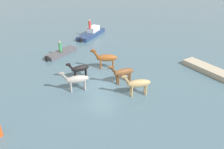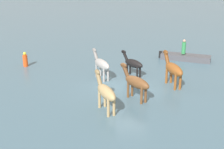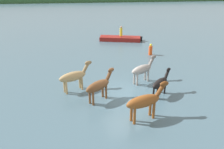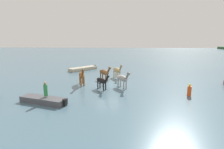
{
  "view_description": "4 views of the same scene",
  "coord_description": "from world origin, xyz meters",
  "px_view_note": "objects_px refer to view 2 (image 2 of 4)",
  "views": [
    {
      "loc": [
        -5.39,
        15.4,
        9.51
      ],
      "look_at": [
        -0.9,
        -0.1,
        0.92
      ],
      "focal_mm": 34.14,
      "sensor_mm": 36.0,
      "label": 1
    },
    {
      "loc": [
        -17.14,
        -0.15,
        6.83
      ],
      "look_at": [
        0.01,
        0.94,
        0.86
      ],
      "focal_mm": 46.87,
      "sensor_mm": 36.0,
      "label": 2
    },
    {
      "loc": [
        -2.54,
        -13.29,
        7.35
      ],
      "look_at": [
        -0.75,
        0.91,
        1.12
      ],
      "focal_mm": 36.77,
      "sensor_mm": 36.0,
      "label": 3
    },
    {
      "loc": [
        19.86,
        1.65,
        5.1
      ],
      "look_at": [
        -0.36,
        0.51,
        1.06
      ],
      "focal_mm": 28.1,
      "sensor_mm": 36.0,
      "label": 4
    }
  ],
  "objects_px": {
    "horse_lead": "(173,69)",
    "person_helmsman_aft": "(184,47)",
    "horse_dun_straggler": "(106,92)",
    "horse_chestnut_trailing": "(133,63)",
    "horse_mid_herd": "(101,64)",
    "boat_tender_starboard": "(185,58)",
    "horse_rear_stallion": "(136,82)",
    "buoy_channel_marker": "(25,60)"
  },
  "relations": [
    {
      "from": "horse_lead",
      "to": "person_helmsman_aft",
      "type": "xyz_separation_m",
      "value": [
        5.89,
        -1.64,
        -0.01
      ]
    },
    {
      "from": "horse_dun_straggler",
      "to": "horse_chestnut_trailing",
      "type": "height_order",
      "value": "horse_dun_straggler"
    },
    {
      "from": "horse_lead",
      "to": "horse_dun_straggler",
      "type": "relative_size",
      "value": 1.1
    },
    {
      "from": "horse_mid_herd",
      "to": "person_helmsman_aft",
      "type": "relative_size",
      "value": 1.9
    },
    {
      "from": "horse_chestnut_trailing",
      "to": "boat_tender_starboard",
      "type": "distance_m",
      "value": 6.13
    },
    {
      "from": "horse_rear_stallion",
      "to": "horse_lead",
      "type": "xyz_separation_m",
      "value": [
        2.3,
        -2.37,
        0.09
      ]
    },
    {
      "from": "horse_dun_straggler",
      "to": "boat_tender_starboard",
      "type": "distance_m",
      "value": 11.45
    },
    {
      "from": "horse_rear_stallion",
      "to": "horse_dun_straggler",
      "type": "bearing_deg",
      "value": 94.7
    },
    {
      "from": "horse_mid_herd",
      "to": "horse_rear_stallion",
      "type": "bearing_deg",
      "value": -177.64
    },
    {
      "from": "person_helmsman_aft",
      "to": "buoy_channel_marker",
      "type": "relative_size",
      "value": 1.04
    },
    {
      "from": "buoy_channel_marker",
      "to": "horse_lead",
      "type": "bearing_deg",
      "value": -107.73
    },
    {
      "from": "horse_lead",
      "to": "horse_dun_straggler",
      "type": "bearing_deg",
      "value": 115.57
    },
    {
      "from": "horse_rear_stallion",
      "to": "horse_dun_straggler",
      "type": "relative_size",
      "value": 0.88
    },
    {
      "from": "horse_mid_herd",
      "to": "horse_lead",
      "type": "distance_m",
      "value": 4.76
    },
    {
      "from": "horse_rear_stallion",
      "to": "horse_mid_herd",
      "type": "distance_m",
      "value": 4.05
    },
    {
      "from": "horse_rear_stallion",
      "to": "horse_chestnut_trailing",
      "type": "relative_size",
      "value": 1.17
    },
    {
      "from": "horse_rear_stallion",
      "to": "horse_mid_herd",
      "type": "relative_size",
      "value": 0.93
    },
    {
      "from": "person_helmsman_aft",
      "to": "horse_mid_herd",
      "type": "bearing_deg",
      "value": 127.58
    },
    {
      "from": "boat_tender_starboard",
      "to": "buoy_channel_marker",
      "type": "relative_size",
      "value": 3.7
    },
    {
      "from": "boat_tender_starboard",
      "to": "person_helmsman_aft",
      "type": "xyz_separation_m",
      "value": [
        -0.08,
        0.19,
        0.96
      ]
    },
    {
      "from": "horse_rear_stallion",
      "to": "horse_chestnut_trailing",
      "type": "height_order",
      "value": "horse_rear_stallion"
    },
    {
      "from": "person_helmsman_aft",
      "to": "horse_lead",
      "type": "bearing_deg",
      "value": 164.4
    },
    {
      "from": "horse_dun_straggler",
      "to": "person_helmsman_aft",
      "type": "relative_size",
      "value": 1.99
    },
    {
      "from": "horse_chestnut_trailing",
      "to": "horse_dun_straggler",
      "type": "bearing_deg",
      "value": 122.89
    },
    {
      "from": "horse_rear_stallion",
      "to": "horse_chestnut_trailing",
      "type": "bearing_deg",
      "value": -38.32
    },
    {
      "from": "horse_lead",
      "to": "buoy_channel_marker",
      "type": "bearing_deg",
      "value": 53.33
    },
    {
      "from": "horse_mid_herd",
      "to": "buoy_channel_marker",
      "type": "relative_size",
      "value": 1.98
    },
    {
      "from": "horse_chestnut_trailing",
      "to": "buoy_channel_marker",
      "type": "xyz_separation_m",
      "value": [
        1.72,
        8.26,
        -0.41
      ]
    },
    {
      "from": "horse_lead",
      "to": "buoy_channel_marker",
      "type": "relative_size",
      "value": 2.29
    },
    {
      "from": "boat_tender_starboard",
      "to": "person_helmsman_aft",
      "type": "relative_size",
      "value": 3.55
    },
    {
      "from": "horse_chestnut_trailing",
      "to": "boat_tender_starboard",
      "type": "relative_size",
      "value": 0.42
    },
    {
      "from": "horse_dun_straggler",
      "to": "horse_lead",
      "type": "bearing_deg",
      "value": -73.5
    },
    {
      "from": "horse_rear_stallion",
      "to": "person_helmsman_aft",
      "type": "height_order",
      "value": "horse_rear_stallion"
    },
    {
      "from": "horse_dun_straggler",
      "to": "buoy_channel_marker",
      "type": "height_order",
      "value": "horse_dun_straggler"
    },
    {
      "from": "horse_lead",
      "to": "boat_tender_starboard",
      "type": "distance_m",
      "value": 6.32
    },
    {
      "from": "horse_lead",
      "to": "horse_chestnut_trailing",
      "type": "distance_m",
      "value": 3.06
    },
    {
      "from": "horse_lead",
      "to": "person_helmsman_aft",
      "type": "relative_size",
      "value": 2.2
    },
    {
      "from": "horse_lead",
      "to": "horse_chestnut_trailing",
      "type": "height_order",
      "value": "horse_lead"
    },
    {
      "from": "horse_chestnut_trailing",
      "to": "person_helmsman_aft",
      "type": "bearing_deg",
      "value": -87.83
    },
    {
      "from": "horse_mid_herd",
      "to": "horse_chestnut_trailing",
      "type": "distance_m",
      "value": 2.23
    },
    {
      "from": "horse_dun_straggler",
      "to": "horse_mid_herd",
      "type": "bearing_deg",
      "value": -19.84
    },
    {
      "from": "horse_rear_stallion",
      "to": "boat_tender_starboard",
      "type": "height_order",
      "value": "horse_rear_stallion"
    }
  ]
}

